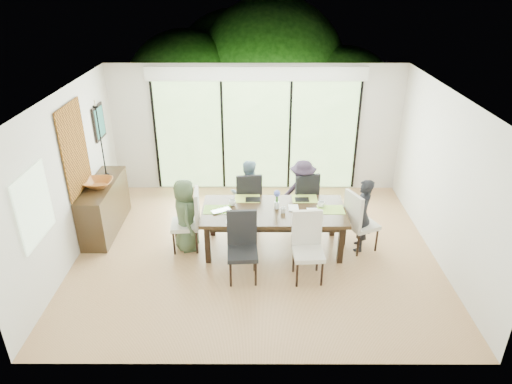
{
  "coord_description": "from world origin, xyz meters",
  "views": [
    {
      "loc": [
        0.02,
        -6.58,
        4.36
      ],
      "look_at": [
        0.0,
        0.25,
        1.0
      ],
      "focal_mm": 32.0,
      "sensor_mm": 36.0,
      "label": 1
    }
  ],
  "objects_px": {
    "table_top": "(274,211)",
    "person_far_left": "(248,193)",
    "cup_b": "(283,210)",
    "chair_near_left": "(242,249)",
    "cup_c": "(321,204)",
    "bowl": "(98,183)",
    "chair_far_right": "(302,197)",
    "vase": "(277,205)",
    "person_far_right": "(302,193)",
    "laptop": "(222,212)",
    "chair_near_right": "(309,249)",
    "chair_right_end": "(363,220)",
    "sideboard": "(104,207)",
    "chair_far_left": "(248,197)",
    "person_left_end": "(186,215)",
    "cup_a": "(232,203)",
    "chair_left_end": "(185,220)",
    "person_right_end": "(362,215)"
  },
  "relations": [
    {
      "from": "person_far_right",
      "to": "laptop",
      "type": "height_order",
      "value": "person_far_right"
    },
    {
      "from": "chair_near_left",
      "to": "cup_c",
      "type": "xyz_separation_m",
      "value": [
        1.3,
        0.97,
        0.25
      ]
    },
    {
      "from": "cup_b",
      "to": "person_far_left",
      "type": "bearing_deg",
      "value": 122.83
    },
    {
      "from": "sideboard",
      "to": "bowl",
      "type": "height_order",
      "value": "bowl"
    },
    {
      "from": "sideboard",
      "to": "table_top",
      "type": "bearing_deg",
      "value": -11.67
    },
    {
      "from": "chair_near_right",
      "to": "person_far_right",
      "type": "bearing_deg",
      "value": 84.4
    },
    {
      "from": "cup_c",
      "to": "bowl",
      "type": "relative_size",
      "value": 0.25
    },
    {
      "from": "chair_left_end",
      "to": "chair_near_right",
      "type": "xyz_separation_m",
      "value": [
        2.0,
        -0.87,
        0.0
      ]
    },
    {
      "from": "chair_far_left",
      "to": "sideboard",
      "type": "height_order",
      "value": "chair_far_left"
    },
    {
      "from": "chair_far_left",
      "to": "bowl",
      "type": "distance_m",
      "value": 2.66
    },
    {
      "from": "chair_far_right",
      "to": "person_far_right",
      "type": "relative_size",
      "value": 0.85
    },
    {
      "from": "chair_far_right",
      "to": "cup_c",
      "type": "distance_m",
      "value": 0.83
    },
    {
      "from": "person_far_left",
      "to": "person_left_end",
      "type": "bearing_deg",
      "value": 30.02
    },
    {
      "from": "chair_far_right",
      "to": "laptop",
      "type": "bearing_deg",
      "value": 15.66
    },
    {
      "from": "person_far_right",
      "to": "chair_left_end",
      "type": "bearing_deg",
      "value": 24.19
    },
    {
      "from": "chair_near_right",
      "to": "person_right_end",
      "type": "bearing_deg",
      "value": 37.68
    },
    {
      "from": "cup_c",
      "to": "cup_a",
      "type": "bearing_deg",
      "value": 178.09
    },
    {
      "from": "laptop",
      "to": "bowl",
      "type": "distance_m",
      "value": 2.31
    },
    {
      "from": "vase",
      "to": "cup_a",
      "type": "xyz_separation_m",
      "value": [
        -0.75,
        0.1,
        -0.01
      ]
    },
    {
      "from": "sideboard",
      "to": "cup_c",
      "type": "bearing_deg",
      "value": -7.85
    },
    {
      "from": "chair_far_right",
      "to": "vase",
      "type": "height_order",
      "value": "chair_far_right"
    },
    {
      "from": "person_right_end",
      "to": "cup_b",
      "type": "bearing_deg",
      "value": -76.22
    },
    {
      "from": "cup_a",
      "to": "chair_near_right",
      "type": "bearing_deg",
      "value": -40.36
    },
    {
      "from": "person_far_right",
      "to": "chair_far_left",
      "type": "bearing_deg",
      "value": 1.01
    },
    {
      "from": "chair_far_right",
      "to": "sideboard",
      "type": "xyz_separation_m",
      "value": [
        -3.61,
        -0.22,
        -0.09
      ]
    },
    {
      "from": "chair_near_right",
      "to": "person_left_end",
      "type": "bearing_deg",
      "value": 152.36
    },
    {
      "from": "person_far_left",
      "to": "person_far_right",
      "type": "relative_size",
      "value": 1.0
    },
    {
      "from": "chair_right_end",
      "to": "cup_c",
      "type": "relative_size",
      "value": 8.87
    },
    {
      "from": "chair_near_left",
      "to": "cup_c",
      "type": "relative_size",
      "value": 8.87
    },
    {
      "from": "person_far_left",
      "to": "vase",
      "type": "relative_size",
      "value": 10.75
    },
    {
      "from": "chair_near_right",
      "to": "person_far_right",
      "type": "xyz_separation_m",
      "value": [
        0.05,
        1.7,
        0.09
      ]
    },
    {
      "from": "person_left_end",
      "to": "cup_c",
      "type": "relative_size",
      "value": 10.4
    },
    {
      "from": "chair_near_right",
      "to": "chair_near_left",
      "type": "bearing_deg",
      "value": 176.08
    },
    {
      "from": "cup_a",
      "to": "cup_c",
      "type": "xyz_separation_m",
      "value": [
        1.5,
        -0.05,
        0.0
      ]
    },
    {
      "from": "chair_left_end",
      "to": "laptop",
      "type": "distance_m",
      "value": 0.69
    },
    {
      "from": "cup_b",
      "to": "bowl",
      "type": "bearing_deg",
      "value": 168.86
    },
    {
      "from": "person_far_right",
      "to": "vase",
      "type": "xyz_separation_m",
      "value": [
        -0.5,
        -0.78,
        0.16
      ]
    },
    {
      "from": "person_far_left",
      "to": "person_right_end",
      "type": "bearing_deg",
      "value": 147.89
    },
    {
      "from": "table_top",
      "to": "person_far_left",
      "type": "bearing_deg",
      "value": 118.47
    },
    {
      "from": "chair_far_left",
      "to": "chair_near_right",
      "type": "distance_m",
      "value": 1.96
    },
    {
      "from": "cup_b",
      "to": "sideboard",
      "type": "relative_size",
      "value": 0.06
    },
    {
      "from": "vase",
      "to": "table_top",
      "type": "bearing_deg",
      "value": -135.0
    },
    {
      "from": "person_left_end",
      "to": "cup_c",
      "type": "distance_m",
      "value": 2.29
    },
    {
      "from": "chair_near_left",
      "to": "cup_a",
      "type": "bearing_deg",
      "value": 97.7
    },
    {
      "from": "cup_a",
      "to": "cup_b",
      "type": "distance_m",
      "value": 0.89
    },
    {
      "from": "cup_c",
      "to": "bowl",
      "type": "distance_m",
      "value": 3.89
    },
    {
      "from": "chair_right_end",
      "to": "bowl",
      "type": "height_order",
      "value": "chair_right_end"
    },
    {
      "from": "chair_near_left",
      "to": "cup_c",
      "type": "bearing_deg",
      "value": 33.33
    },
    {
      "from": "person_left_end",
      "to": "laptop",
      "type": "xyz_separation_m",
      "value": [
        0.63,
        -0.1,
        0.12
      ]
    },
    {
      "from": "chair_near_left",
      "to": "person_left_end",
      "type": "distance_m",
      "value": 1.31
    }
  ]
}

